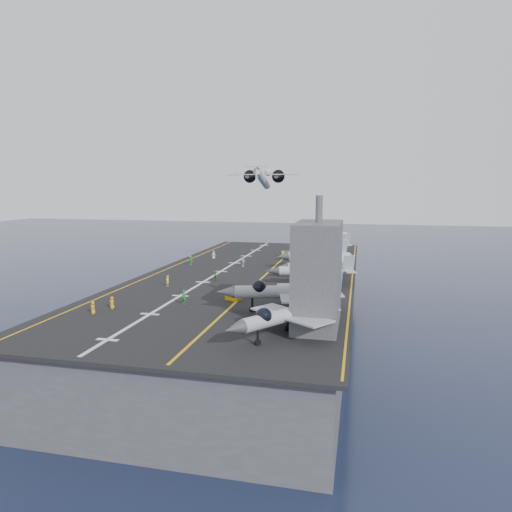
% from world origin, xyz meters
% --- Properties ---
extents(ground, '(500.00, 500.00, 0.00)m').
position_xyz_m(ground, '(0.00, 0.00, 0.00)').
color(ground, '#142135').
rests_on(ground, ground).
extents(hull, '(36.00, 90.00, 10.00)m').
position_xyz_m(hull, '(0.00, 0.00, 5.00)').
color(hull, '#56595E').
rests_on(hull, ground).
extents(flight_deck, '(38.00, 92.00, 0.40)m').
position_xyz_m(flight_deck, '(0.00, 0.00, 10.20)').
color(flight_deck, black).
rests_on(flight_deck, hull).
extents(foul_line, '(0.35, 90.00, 0.02)m').
position_xyz_m(foul_line, '(3.00, 0.00, 10.42)').
color(foul_line, gold).
rests_on(foul_line, flight_deck).
extents(landing_centerline, '(0.50, 90.00, 0.02)m').
position_xyz_m(landing_centerline, '(-6.00, 0.00, 10.42)').
color(landing_centerline, silver).
rests_on(landing_centerline, flight_deck).
extents(deck_edge_port, '(0.25, 90.00, 0.02)m').
position_xyz_m(deck_edge_port, '(-17.00, 0.00, 10.42)').
color(deck_edge_port, gold).
rests_on(deck_edge_port, flight_deck).
extents(deck_edge_stbd, '(0.25, 90.00, 0.02)m').
position_xyz_m(deck_edge_stbd, '(18.50, 0.00, 10.42)').
color(deck_edge_stbd, gold).
rests_on(deck_edge_stbd, flight_deck).
extents(island_superstructure, '(5.00, 10.00, 15.00)m').
position_xyz_m(island_superstructure, '(15.00, -30.00, 17.90)').
color(island_superstructure, '#56595E').
rests_on(island_superstructure, flight_deck).
extents(fighter_jet_0, '(16.24, 17.34, 5.01)m').
position_xyz_m(fighter_jet_0, '(12.11, -34.70, 12.91)').
color(fighter_jet_0, gray).
rests_on(fighter_jet_0, flight_deck).
extents(fighter_jet_1, '(18.04, 14.09, 5.56)m').
position_xyz_m(fighter_jet_1, '(10.67, -24.95, 13.18)').
color(fighter_jet_1, '#98A2A9').
rests_on(fighter_jet_1, flight_deck).
extents(fighter_jet_3, '(16.66, 13.44, 5.03)m').
position_xyz_m(fighter_jet_3, '(12.65, -7.70, 12.91)').
color(fighter_jet_3, '#959BA4').
rests_on(fighter_jet_3, flight_deck).
extents(fighter_jet_4, '(15.46, 13.51, 4.50)m').
position_xyz_m(fighter_jet_4, '(12.25, -1.42, 12.65)').
color(fighter_jet_4, gray).
rests_on(fighter_jet_4, flight_deck).
extents(fighter_jet_5, '(18.54, 17.29, 5.36)m').
position_xyz_m(fighter_jet_5, '(11.17, 9.26, 13.08)').
color(fighter_jet_5, gray).
rests_on(fighter_jet_5, flight_deck).
extents(fighter_jet_6, '(15.65, 13.05, 4.64)m').
position_xyz_m(fighter_jet_6, '(10.89, 16.30, 12.72)').
color(fighter_jet_6, gray).
rests_on(fighter_jet_6, flight_deck).
extents(fighter_jet_7, '(17.24, 14.31, 5.13)m').
position_xyz_m(fighter_jet_7, '(11.11, 26.22, 12.96)').
color(fighter_jet_7, gray).
rests_on(fighter_jet_7, flight_deck).
extents(fighter_jet_8, '(15.83, 16.76, 4.85)m').
position_xyz_m(fighter_jet_8, '(10.51, 31.99, 12.83)').
color(fighter_jet_8, '#9BA4AD').
rests_on(fighter_jet_8, flight_deck).
extents(tow_cart_a, '(2.41, 1.98, 1.24)m').
position_xyz_m(tow_cart_a, '(2.35, -20.58, 11.02)').
color(tow_cart_a, '#C09A06').
rests_on(tow_cart_a, flight_deck).
extents(tow_cart_b, '(2.16, 1.49, 1.24)m').
position_xyz_m(tow_cart_b, '(6.95, -0.24, 11.02)').
color(tow_cart_b, yellow).
rests_on(tow_cart_b, flight_deck).
extents(tow_cart_c, '(2.36, 1.79, 1.27)m').
position_xyz_m(tow_cart_c, '(3.27, 20.84, 11.03)').
color(tow_cart_c, gold).
rests_on(tow_cart_c, flight_deck).
extents(crew_0, '(1.18, 1.08, 1.63)m').
position_xyz_m(crew_0, '(-13.07, -31.44, 11.22)').
color(crew_0, yellow).
rests_on(crew_0, flight_deck).
extents(crew_1, '(0.98, 1.22, 1.77)m').
position_xyz_m(crew_1, '(-10.48, -14.30, 11.28)').
color(crew_1, yellow).
rests_on(crew_1, flight_deck).
extents(crew_2, '(1.15, 1.30, 1.81)m').
position_xyz_m(crew_2, '(-4.23, -8.33, 11.30)').
color(crew_2, '#218538').
rests_on(crew_2, flight_deck).
extents(crew_3, '(1.38, 1.21, 1.93)m').
position_xyz_m(crew_3, '(-14.26, 5.79, 11.36)').
color(crew_3, green).
rests_on(crew_3, flight_deck).
extents(crew_4, '(1.44, 1.24, 2.03)m').
position_xyz_m(crew_4, '(-3.13, 5.93, 11.41)').
color(crew_4, silver).
rests_on(crew_4, flight_deck).
extents(crew_5, '(1.22, 0.94, 1.83)m').
position_xyz_m(crew_5, '(-12.03, 14.24, 11.31)').
color(crew_5, silver).
rests_on(crew_5, flight_deck).
extents(crew_6, '(1.32, 1.00, 1.99)m').
position_xyz_m(crew_6, '(-3.62, -24.46, 11.40)').
color(crew_6, '#1D8832').
rests_on(crew_6, flight_deck).
extents(crew_7, '(0.87, 1.12, 1.65)m').
position_xyz_m(crew_7, '(1.75, -18.75, 11.22)').
color(crew_7, yellow).
rests_on(crew_7, flight_deck).
extents(transport_plane, '(23.06, 15.98, 5.37)m').
position_xyz_m(transport_plane, '(-10.82, 59.93, 28.74)').
color(transport_plane, silver).
extents(crew_8, '(1.18, 1.08, 1.63)m').
position_xyz_m(crew_8, '(-12.00, -28.69, 11.22)').
color(crew_8, yellow).
rests_on(crew_8, flight_deck).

